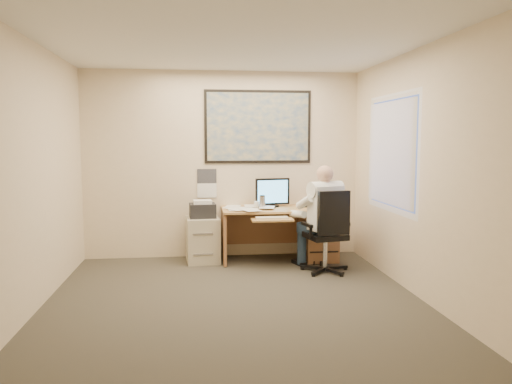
{
  "coord_description": "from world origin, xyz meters",
  "views": [
    {
      "loc": [
        -0.4,
        -5.03,
        1.71
      ],
      "look_at": [
        0.37,
        1.3,
        1.04
      ],
      "focal_mm": 35.0,
      "sensor_mm": 36.0,
      "label": 1
    }
  ],
  "objects": [
    {
      "name": "filing_cabinet",
      "position": [
        -0.31,
        1.93,
        0.37
      ],
      "size": [
        0.48,
        0.57,
        0.87
      ],
      "rotation": [
        0.0,
        0.0,
        0.07
      ],
      "color": "#BEB499",
      "rests_on": "ground"
    },
    {
      "name": "world_map",
      "position": [
        0.51,
        2.23,
        1.9
      ],
      "size": [
        1.56,
        0.03,
        1.06
      ],
      "primitive_type": "cube",
      "color": "#1E4C93",
      "rests_on": "room_shell"
    },
    {
      "name": "wall_calendar",
      "position": [
        -0.24,
        2.24,
        1.08
      ],
      "size": [
        0.28,
        0.01,
        0.42
      ],
      "primitive_type": "cube",
      "color": "white",
      "rests_on": "room_shell"
    },
    {
      "name": "desk",
      "position": [
        1.09,
        1.9,
        0.45
      ],
      "size": [
        1.6,
        0.97,
        1.15
      ],
      "color": "tan",
      "rests_on": "ground"
    },
    {
      "name": "window_blinds",
      "position": [
        1.97,
        0.8,
        1.55
      ],
      "size": [
        0.06,
        1.4,
        1.3
      ],
      "primitive_type": null,
      "color": "beige",
      "rests_on": "room_shell"
    },
    {
      "name": "office_chair",
      "position": [
        1.25,
        1.13,
        0.32
      ],
      "size": [
        0.76,
        0.76,
        1.08
      ],
      "rotation": [
        0.0,
        0.0,
        0.2
      ],
      "color": "black",
      "rests_on": "ground"
    },
    {
      "name": "room_shell",
      "position": [
        0.0,
        0.0,
        1.35
      ],
      "size": [
        4.0,
        4.5,
        2.7
      ],
      "color": "#38342B",
      "rests_on": "ground"
    },
    {
      "name": "person",
      "position": [
        1.26,
        1.21,
        0.69
      ],
      "size": [
        0.83,
        0.98,
        1.38
      ],
      "primitive_type": null,
      "rotation": [
        0.0,
        0.0,
        0.35
      ],
      "color": "white",
      "rests_on": "office_chair"
    }
  ]
}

